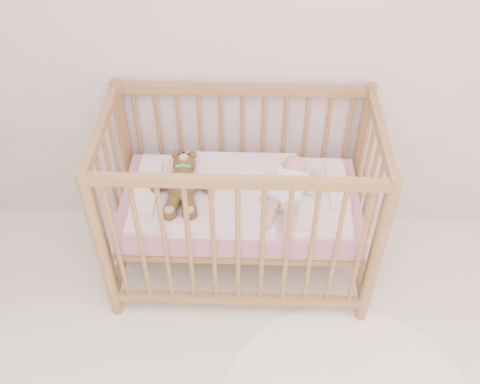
# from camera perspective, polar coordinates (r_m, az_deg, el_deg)

# --- Properties ---
(wall_back) EXTENTS (4.00, 0.02, 2.70)m
(wall_back) POSITION_cam_1_polar(r_m,az_deg,el_deg) (2.62, 2.14, 18.63)
(wall_back) COLOR silver
(wall_back) RESTS_ON floor
(crib) EXTENTS (1.36, 0.76, 1.00)m
(crib) POSITION_cam_1_polar(r_m,az_deg,el_deg) (2.78, 0.03, -1.09)
(crib) COLOR #9C6842
(crib) RESTS_ON floor
(mattress) EXTENTS (1.22, 0.62, 0.13)m
(mattress) POSITION_cam_1_polar(r_m,az_deg,el_deg) (2.79, 0.03, -1.31)
(mattress) COLOR #C77C8B
(mattress) RESTS_ON crib
(blanket) EXTENTS (1.10, 0.58, 0.06)m
(blanket) POSITION_cam_1_polar(r_m,az_deg,el_deg) (2.74, 0.03, -0.19)
(blanket) COLOR #F1A6B4
(blanket) RESTS_ON mattress
(baby) EXTENTS (0.39, 0.60, 0.13)m
(baby) POSITION_cam_1_polar(r_m,az_deg,el_deg) (2.68, 5.18, 0.56)
(baby) COLOR white
(baby) RESTS_ON blanket
(teddy_bear) EXTENTS (0.35, 0.49, 0.13)m
(teddy_bear) POSITION_cam_1_polar(r_m,az_deg,el_deg) (2.69, -6.23, 0.96)
(teddy_bear) COLOR brown
(teddy_bear) RESTS_ON blanket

